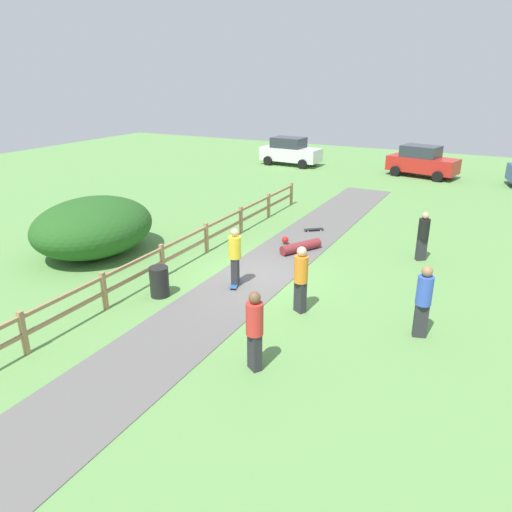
# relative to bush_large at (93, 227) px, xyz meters

# --- Properties ---
(ground_plane) EXTENTS (60.00, 60.00, 0.00)m
(ground_plane) POSITION_rel_bush_large_xyz_m (6.10, 0.66, -1.01)
(ground_plane) COLOR #60934C
(asphalt_path) EXTENTS (2.40, 28.00, 0.02)m
(asphalt_path) POSITION_rel_bush_large_xyz_m (6.10, 0.66, -1.00)
(asphalt_path) COLOR #605E5B
(asphalt_path) RESTS_ON ground_plane
(wooden_fence) EXTENTS (0.12, 18.12, 1.10)m
(wooden_fence) POSITION_rel_bush_large_xyz_m (3.50, 0.66, -0.35)
(wooden_fence) COLOR #997A51
(wooden_fence) RESTS_ON ground_plane
(bush_large) EXTENTS (3.80, 4.57, 2.03)m
(bush_large) POSITION_rel_bush_large_xyz_m (0.00, 0.00, 0.00)
(bush_large) COLOR #23561E
(bush_large) RESTS_ON ground_plane
(trash_bin) EXTENTS (0.56, 0.56, 0.90)m
(trash_bin) POSITION_rel_bush_large_xyz_m (4.30, -1.81, -0.56)
(trash_bin) COLOR black
(trash_bin) RESTS_ON ground_plane
(skater_riding) EXTENTS (0.48, 0.82, 1.82)m
(skater_riding) POSITION_rel_bush_large_xyz_m (5.92, -0.18, 0.03)
(skater_riding) COLOR #265999
(skater_riding) RESTS_ON asphalt_path
(skater_fallen) EXTENTS (1.53, 1.64, 0.36)m
(skater_fallen) POSITION_rel_bush_large_xyz_m (6.48, 3.59, -0.81)
(skater_fallen) COLOR maroon
(skater_fallen) RESTS_ON asphalt_path
(skateboard_loose) EXTENTS (0.74, 0.67, 0.08)m
(skateboard_loose) POSITION_rel_bush_large_xyz_m (6.08, 6.09, -0.93)
(skateboard_loose) COLOR black
(skateboard_loose) RESTS_ON asphalt_path
(bystander_orange) EXTENTS (0.52, 0.52, 1.89)m
(bystander_orange) POSITION_rel_bush_large_xyz_m (8.33, -0.85, 0.04)
(bystander_orange) COLOR #2D2D33
(bystander_orange) RESTS_ON ground_plane
(bystander_blue) EXTENTS (0.47, 0.47, 1.88)m
(bystander_blue) POSITION_rel_bush_large_xyz_m (11.48, -0.72, 0.03)
(bystander_blue) COLOR #2D2D33
(bystander_blue) RESTS_ON ground_plane
(bystander_red) EXTENTS (0.52, 0.52, 1.87)m
(bystander_red) POSITION_rel_bush_large_xyz_m (8.51, -3.86, 0.03)
(bystander_red) COLOR #2D2D33
(bystander_red) RESTS_ON ground_plane
(bystander_black) EXTENTS (0.53, 0.53, 1.73)m
(bystander_black) POSITION_rel_bush_large_xyz_m (10.58, 4.72, -0.06)
(bystander_black) COLOR #2D2D33
(bystander_black) RESTS_ON ground_plane
(parked_car_white) EXTENTS (4.29, 2.18, 1.92)m
(parked_car_white) POSITION_rel_bush_large_xyz_m (-0.99, 19.81, -0.05)
(parked_car_white) COLOR silver
(parked_car_white) RESTS_ON ground_plane
(parked_car_red) EXTENTS (4.47, 2.69, 1.92)m
(parked_car_red) POSITION_rel_bush_large_xyz_m (7.99, 19.82, -0.05)
(parked_car_red) COLOR red
(parked_car_red) RESTS_ON ground_plane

